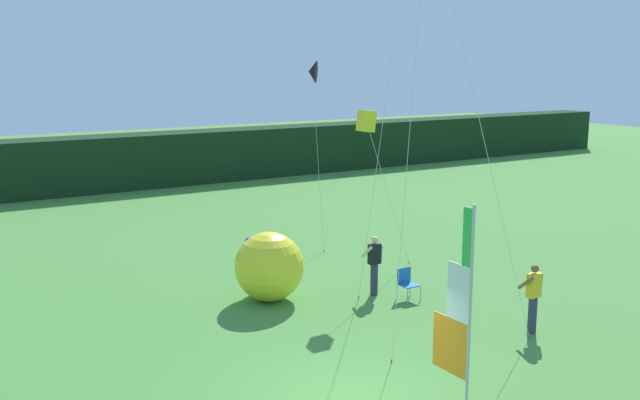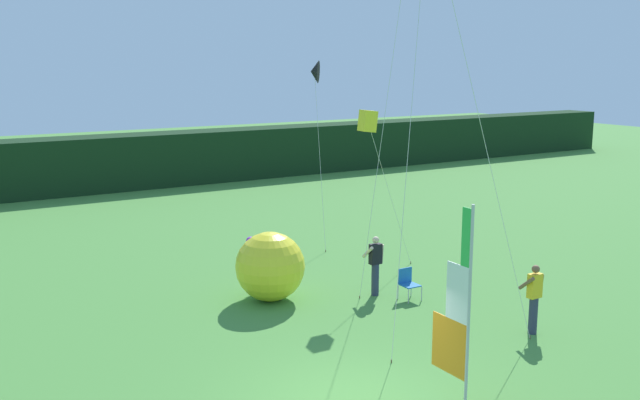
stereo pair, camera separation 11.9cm
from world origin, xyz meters
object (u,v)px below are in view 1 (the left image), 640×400
Objects in this scene: banner_flag at (459,314)px; folding_chair at (407,281)px; person_near_banner at (374,264)px; person_mid_field at (533,297)px; inflatable_balloon at (269,266)px; kite_black_delta_2 at (312,72)px; kite_yellow_box_3 at (367,122)px.

banner_flag is 4.71× the size of folding_chair.
person_mid_field is (1.60, -4.54, 0.01)m from person_near_banner.
inflatable_balloon is at bearing 89.31° from banner_flag.
person_near_banner is at bearing 109.43° from person_mid_field.
banner_flag is at bearing -113.46° from person_near_banner.
inflatable_balloon is 0.30× the size of kite_black_delta_2.
inflatable_balloon is at bearing 156.90° from person_near_banner.
folding_chair is at bearing -51.76° from person_near_banner.
folding_chair is (0.60, -0.76, -0.43)m from person_near_banner.
banner_flag is at bearing -154.34° from person_mid_field.
person_near_banner is 0.26× the size of kite_black_delta_2.
folding_chair is 4.96m from kite_yellow_box_3.
banner_flag is at bearing -109.83° from kite_black_delta_2.
folding_chair is 9.41m from kite_black_delta_2.
kite_yellow_box_3 reaches higher than person_mid_field.
kite_black_delta_2 is 1.28× the size of kite_yellow_box_3.
person_near_banner is at bearing -105.91° from kite_black_delta_2.
kite_black_delta_2 is (1.86, 6.51, 5.39)m from person_near_banner.
banner_flag is 7.39m from person_near_banner.
inflatable_balloon reaches higher than folding_chair.
kite_yellow_box_3 is (3.52, 0.26, 3.94)m from inflatable_balloon.
banner_flag reaches higher than person_mid_field.
banner_flag is 9.41m from kite_yellow_box_3.
person_mid_field is 7.25m from inflatable_balloon.
person_near_banner is 1.98× the size of folding_chair.
banner_flag is 7.07m from folding_chair.
inflatable_balloon reaches higher than person_mid_field.
person_near_banner is 0.33× the size of kite_yellow_box_3.
person_near_banner is 8.66m from kite_black_delta_2.
person_near_banner is at bearing 128.24° from folding_chair.
person_near_banner reaches higher than folding_chair.
kite_black_delta_2 reaches higher than person_mid_field.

